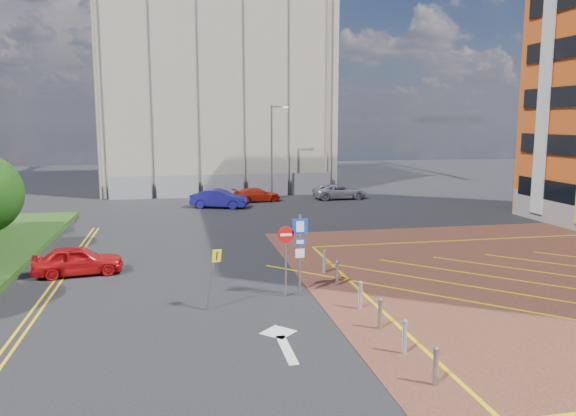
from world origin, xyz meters
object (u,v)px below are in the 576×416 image
object	(u,v)px
car_red_left	(78,260)
car_blue_back	(219,199)
warning_sign	(213,271)
car_silver_back	(340,192)
car_red_back	(257,195)
sign_cluster	(295,247)
lamp_back	(273,148)

from	to	relation	value
car_red_left	car_blue_back	xyz separation A→B (m)	(7.58, 17.95, 0.07)
warning_sign	car_silver_back	world-z (taller)	warning_sign
car_red_back	car_silver_back	bearing A→B (deg)	-98.78
warning_sign	car_blue_back	xyz separation A→B (m)	(2.03, 23.80, -0.71)
warning_sign	car_silver_back	bearing A→B (deg)	64.72
sign_cluster	warning_sign	xyz separation A→B (m)	(-3.19, -1.01, -0.52)
sign_cluster	car_blue_back	bearing A→B (deg)	92.91
lamp_back	car_red_back	bearing A→B (deg)	-137.35
lamp_back	car_silver_back	bearing A→B (deg)	-12.60
lamp_back	car_silver_back	size ratio (longest dim) A/B	1.75
warning_sign	car_red_left	xyz separation A→B (m)	(-5.55, 5.86, -0.78)
car_red_left	lamp_back	bearing A→B (deg)	-37.12
warning_sign	sign_cluster	bearing A→B (deg)	17.51
car_red_left	car_blue_back	distance (m)	19.48
car_blue_back	warning_sign	bearing A→B (deg)	-165.63
sign_cluster	warning_sign	distance (m)	3.38
car_blue_back	car_red_back	bearing A→B (deg)	-31.36
sign_cluster	lamp_back	bearing A→B (deg)	82.03
car_red_left	car_silver_back	world-z (taller)	car_red_left
car_silver_back	sign_cluster	bearing A→B (deg)	157.86
warning_sign	lamp_back	bearing A→B (deg)	76.03
car_blue_back	car_silver_back	size ratio (longest dim) A/B	0.95
sign_cluster	car_red_back	size ratio (longest dim) A/B	0.80
lamp_back	car_silver_back	world-z (taller)	lamp_back
warning_sign	car_red_back	size ratio (longest dim) A/B	0.57
car_blue_back	sign_cluster	bearing A→B (deg)	-157.85
car_blue_back	car_red_back	xyz separation A→B (m)	(3.35, 2.75, -0.14)
car_red_back	lamp_back	bearing A→B (deg)	-57.69
sign_cluster	car_silver_back	bearing A→B (deg)	69.85
car_red_back	car_silver_back	size ratio (longest dim) A/B	0.87
car_silver_back	car_red_left	bearing A→B (deg)	136.98
car_blue_back	car_silver_back	xyz separation A→B (m)	(10.60, 2.95, -0.08)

